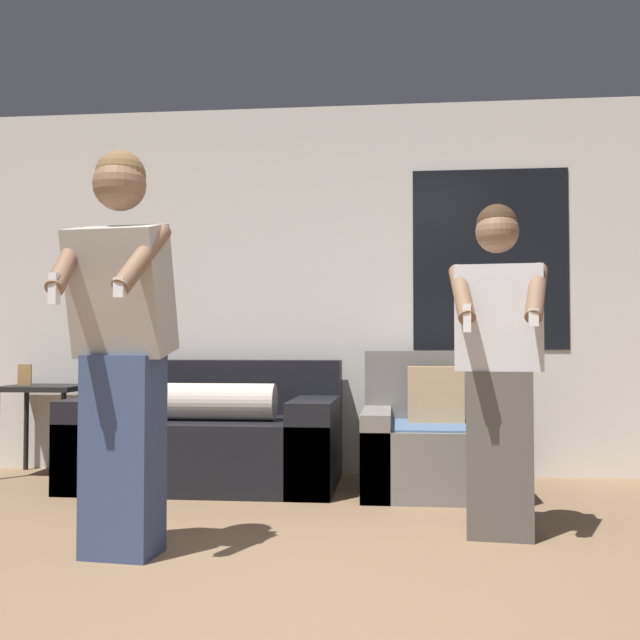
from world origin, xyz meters
TOP-DOWN VIEW (x-y plane):
  - ground_plane at (0.00, 0.00)m, footprint 14.00×14.00m
  - wall_back at (0.02, 3.08)m, footprint 5.93×0.07m
  - couch at (-0.82, 2.55)m, footprint 1.73×0.98m
  - armchair at (0.69, 2.50)m, footprint 0.94×0.95m
  - side_table at (-2.09, 2.77)m, footprint 0.56×0.50m
  - person_left at (-0.78, 0.81)m, footprint 0.48×0.54m
  - person_right at (0.93, 1.34)m, footprint 0.48×0.48m

SIDE VIEW (x-z plane):
  - ground_plane at x=0.00m, z-range 0.00..0.00m
  - armchair at x=0.69m, z-range -0.15..0.74m
  - couch at x=-0.82m, z-range -0.11..0.71m
  - side_table at x=-2.09m, z-range 0.15..0.95m
  - person_right at x=0.93m, z-range 0.01..1.64m
  - person_left at x=-0.78m, z-range 0.03..1.83m
  - wall_back at x=0.02m, z-range 0.00..2.70m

